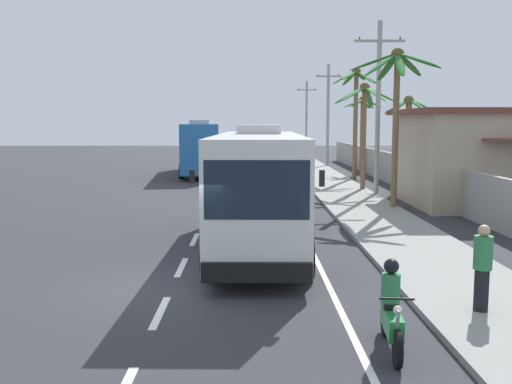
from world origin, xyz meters
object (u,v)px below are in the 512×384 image
utility_pole_far (328,114)px  palm_third (397,88)px  palm_fourth (365,112)px  coach_bus_far_lane (200,146)px  palm_nearest (362,118)px  coach_bus_foreground (259,184)px  pedestrian_near_kerb (482,266)px  motorcycle_beside_bus (391,313)px  utility_pole_mid (378,105)px  palm_second (408,124)px  utility_pole_distant (306,116)px  motorcycle_trailing (305,191)px  palm_farthest (356,100)px

utility_pole_far → palm_third: (-0.35, -24.37, 0.75)m
palm_third → palm_fourth: palm_third is taller
coach_bus_far_lane → palm_nearest: bearing=2.2°
coach_bus_foreground → pedestrian_near_kerb: size_ratio=6.21×
motorcycle_beside_bus → utility_pole_mid: (4.15, 20.07, 4.05)m
pedestrian_near_kerb → palm_fourth: palm_fourth is taller
palm_second → utility_pole_distant: bearing=93.8°
coach_bus_foreground → palm_third: (6.04, 7.33, 3.34)m
coach_bus_foreground → coach_bus_far_lane: coach_bus_far_lane is taller
motorcycle_trailing → coach_bus_far_lane: bearing=111.8°
coach_bus_far_lane → utility_pole_distant: size_ratio=1.34×
coach_bus_far_lane → utility_pole_far: (10.34, 7.20, 2.48)m
palm_second → palm_fourth: (-2.84, -1.55, 0.69)m
utility_pole_far → utility_pole_distant: 19.75m
coach_bus_foreground → utility_pole_mid: utility_pole_mid is taller
utility_pole_mid → palm_third: utility_pole_mid is taller
utility_pole_far → utility_pole_mid: bearing=-90.3°
palm_second → palm_fourth: size_ratio=0.90×
coach_bus_far_lane → pedestrian_near_kerb: bearing=-75.2°
palm_farthest → coach_bus_far_lane: bearing=158.7°
palm_nearest → coach_bus_far_lane: bearing=-177.8°
utility_pole_mid → palm_second: size_ratio=1.66×
motorcycle_beside_bus → palm_farthest: (4.55, 28.46, 4.62)m
coach_bus_far_lane → motorcycle_beside_bus: 33.21m
utility_pole_far → palm_nearest: size_ratio=1.51×
palm_farthest → palm_third: bearing=-92.8°
palm_third → coach_bus_foreground: bearing=-129.5°
palm_second → motorcycle_trailing: bearing=-133.9°
palm_nearest → palm_farthest: size_ratio=0.78×
motorcycle_beside_bus → pedestrian_near_kerb: (2.16, 1.55, 0.41)m
palm_nearest → coach_bus_foreground: bearing=-107.8°
motorcycle_beside_bus → utility_pole_distant: bearing=85.8°
pedestrian_near_kerb → utility_pole_mid: bearing=19.5°
pedestrian_near_kerb → palm_third: palm_third is taller
motorcycle_beside_bus → palm_nearest: bearing=79.9°
utility_pole_mid → palm_nearest: (1.75, 13.00, -0.57)m
utility_pole_far → motorcycle_beside_bus: bearing=-96.1°
utility_pole_far → palm_fourth: utility_pole_far is taller
utility_pole_distant → pedestrian_near_kerb: bearing=-92.2°
pedestrian_near_kerb → palm_nearest: (3.75, 31.52, 3.07)m
motorcycle_trailing → palm_second: size_ratio=0.37×
utility_pole_distant → palm_third: (-0.45, -44.12, 0.74)m
palm_fourth → palm_second: bearing=28.6°
motorcycle_trailing → utility_pole_far: (4.08, 22.85, 3.88)m
utility_pole_far → palm_second: size_ratio=1.62×
coach_bus_foreground → utility_pole_distant: size_ratio=1.23×
coach_bus_far_lane → palm_second: 15.65m
coach_bus_foreground → motorcycle_beside_bus: (2.12, -8.11, -1.31)m
utility_pole_mid → utility_pole_far: size_ratio=1.03×
motorcycle_beside_bus → utility_pole_mid: utility_pole_mid is taller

